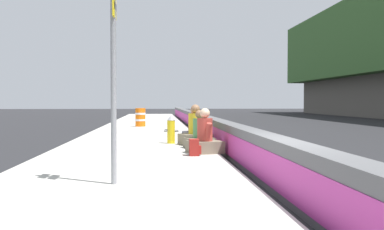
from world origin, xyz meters
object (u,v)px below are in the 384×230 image
at_px(seated_person_far, 194,130).
at_px(backpack, 194,148).
at_px(fire_hydrant, 171,129).
at_px(route_sign_post, 114,53).
at_px(seated_person_middle, 199,136).
at_px(seated_person_foreground, 205,139).
at_px(construction_barrel, 140,117).
at_px(seated_person_rear, 195,132).

distance_m(seated_person_far, backpack, 4.20).
relative_size(fire_hydrant, seated_person_far, 0.77).
distance_m(route_sign_post, seated_person_middle, 5.97).
bearing_deg(fire_hydrant, route_sign_post, 170.78).
distance_m(seated_person_foreground, construction_barrel, 12.46).
relative_size(seated_person_rear, seated_person_far, 1.07).
distance_m(seated_person_far, construction_barrel, 8.88).
bearing_deg(seated_person_rear, route_sign_post, 163.96).
relative_size(seated_person_foreground, seated_person_rear, 0.94).
distance_m(route_sign_post, seated_person_foreground, 4.89).
bearing_deg(backpack, seated_person_rear, -5.35).
distance_m(fire_hydrant, construction_barrel, 9.69).
relative_size(seated_person_far, backpack, 2.84).
height_order(route_sign_post, seated_person_foreground, route_sign_post).
distance_m(seated_person_foreground, seated_person_far, 3.65).
bearing_deg(seated_person_far, route_sign_post, 166.26).
xyz_separation_m(fire_hydrant, construction_barrel, (9.60, 1.30, 0.03)).
relative_size(route_sign_post, construction_barrel, 3.79).
xyz_separation_m(seated_person_foreground, seated_person_far, (3.65, -0.03, -0.00)).
relative_size(seated_person_middle, seated_person_far, 0.94).
bearing_deg(seated_person_rear, seated_person_foreground, -178.56).
xyz_separation_m(seated_person_rear, construction_barrel, (10.08, 2.02, 0.10)).
height_order(route_sign_post, seated_person_rear, route_sign_post).
bearing_deg(backpack, construction_barrel, 7.82).
height_order(route_sign_post, backpack, route_sign_post).
bearing_deg(construction_barrel, seated_person_rear, -168.70).
relative_size(route_sign_post, seated_person_far, 3.17).
relative_size(route_sign_post, seated_person_rear, 2.96).
distance_m(fire_hydrant, seated_person_middle, 1.64).
xyz_separation_m(seated_person_foreground, seated_person_middle, (1.23, 0.02, -0.02)).
relative_size(seated_person_foreground, seated_person_middle, 1.07).
bearing_deg(construction_barrel, backpack, -172.18).
bearing_deg(seated_person_foreground, route_sign_post, 155.67).
bearing_deg(seated_person_foreground, construction_barrel, 9.57).
xyz_separation_m(seated_person_foreground, seated_person_rear, (2.20, 0.06, 0.02)).
bearing_deg(seated_person_foreground, backpack, 149.76).
xyz_separation_m(fire_hydrant, seated_person_foreground, (-2.68, -0.77, -0.09)).
distance_m(seated_person_middle, seated_person_rear, 0.97).
bearing_deg(seated_person_middle, fire_hydrant, 27.41).
bearing_deg(route_sign_post, seated_person_far, -13.74).
distance_m(route_sign_post, backpack, 4.38).
bearing_deg(backpack, route_sign_post, 156.59).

